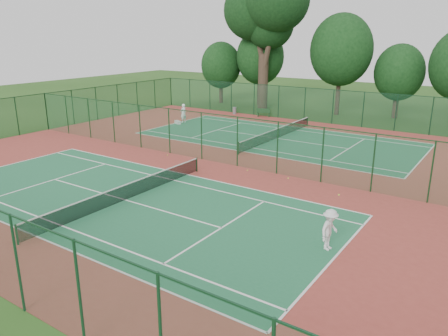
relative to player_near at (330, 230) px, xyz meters
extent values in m
plane|color=#274F18|center=(-11.38, 8.19, -0.93)|extent=(120.00, 120.00, 0.00)
cube|color=maroon|center=(-11.38, 8.19, -0.93)|extent=(40.00, 36.00, 0.01)
cube|color=#206740|center=(-11.38, -0.81, -0.92)|extent=(23.77, 10.97, 0.01)
cube|color=#1F623E|center=(-11.38, 17.19, -0.92)|extent=(23.77, 10.97, 0.01)
cube|color=#17452E|center=(-11.38, 26.19, 0.82)|extent=(40.00, 0.02, 3.50)
cube|color=#12321D|center=(-11.38, 26.19, 2.53)|extent=(40.00, 0.05, 0.05)
cube|color=#17472B|center=(-31.38, 8.19, 0.82)|extent=(0.02, 36.00, 3.50)
cube|color=#12341A|center=(-31.38, 8.19, 2.53)|extent=(0.05, 36.00, 0.05)
cube|color=#1C552D|center=(-11.38, 8.19, 0.82)|extent=(40.00, 0.02, 3.50)
cube|color=#163C1D|center=(-11.38, 8.19, 2.53)|extent=(40.00, 0.05, 0.05)
cylinder|color=#133619|center=(-11.38, -7.21, -0.44)|extent=(0.10, 0.10, 0.97)
cylinder|color=#133619|center=(-11.38, 5.59, -0.44)|extent=(0.10, 0.10, 0.97)
cube|color=black|center=(-11.38, -0.81, -0.45)|extent=(0.02, 12.80, 0.85)
cube|color=silver|center=(-11.38, -0.81, -0.01)|extent=(0.04, 12.80, 0.06)
cylinder|color=#153C1E|center=(-11.38, 10.79, -0.44)|extent=(0.10, 0.10, 0.97)
cylinder|color=#153C1E|center=(-11.38, 23.59, -0.44)|extent=(0.10, 0.10, 0.97)
cube|color=black|center=(-11.38, 17.19, -0.45)|extent=(0.02, 12.80, 0.85)
cube|color=white|center=(-11.38, 17.19, -0.01)|extent=(0.04, 12.80, 0.06)
imported|color=silver|center=(0.00, 0.00, 0.00)|extent=(0.81, 1.25, 1.82)
imported|color=white|center=(-22.77, 18.13, 0.06)|extent=(0.58, 0.78, 1.94)
cylinder|color=gray|center=(-21.18, 25.41, -0.53)|extent=(0.48, 0.48, 0.78)
cube|color=#133819|center=(-18.12, 25.50, -0.69)|extent=(0.23, 0.41, 0.46)
cube|color=#133819|center=(-16.98, 25.96, -0.69)|extent=(0.23, 0.41, 0.46)
cube|color=#133819|center=(-17.55, 25.73, -0.44)|extent=(1.59, 0.97, 0.05)
cube|color=#133819|center=(-17.48, 25.54, -0.20)|extent=(1.45, 0.61, 0.46)
cube|color=silver|center=(-22.84, 17.28, -0.76)|extent=(0.92, 0.65, 0.32)
sphere|color=#D6F438|center=(-5.65, 7.65, -0.88)|extent=(0.07, 0.07, 0.07)
sphere|color=#C6EB36|center=(-8.68, 7.66, -0.89)|extent=(0.06, 0.06, 0.06)
sphere|color=#BEDD33|center=(-15.67, 7.51, -0.88)|extent=(0.08, 0.08, 0.08)
cylinder|color=#38281E|center=(-20.37, 30.46, 2.35)|extent=(1.20, 1.20, 6.57)
cylinder|color=#38281E|center=(-21.36, 30.79, 7.28)|extent=(2.23, 0.66, 6.53)
cylinder|color=#38281E|center=(-19.39, 30.24, 7.61)|extent=(2.08, 0.61, 7.09)
sphere|color=black|center=(-22.12, 30.79, 10.56)|extent=(7.01, 7.01, 7.01)
sphere|color=black|center=(-20.15, 31.34, 8.92)|extent=(5.69, 5.69, 5.69)
camera|label=1|loc=(5.75, -16.41, 7.90)|focal=35.00mm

